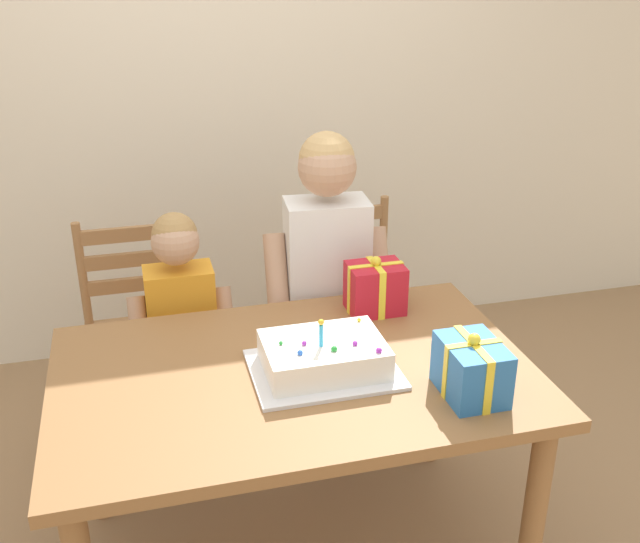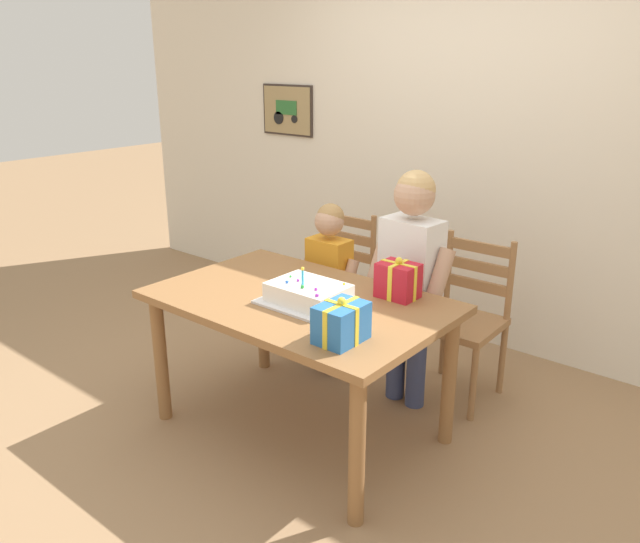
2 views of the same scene
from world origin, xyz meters
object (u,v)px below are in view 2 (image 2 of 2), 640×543
dining_table (300,316)px  birthday_cake (308,294)px  gift_box_beside_cake (398,280)px  chair_left (335,283)px  chair_right (464,319)px  child_younger (329,273)px  gift_box_red_large (341,323)px  child_older (411,267)px

dining_table → birthday_cake: 0.17m
birthday_cake → gift_box_beside_cake: gift_box_beside_cake is taller
dining_table → chair_left: bearing=117.8°
chair_right → child_younger: 0.83m
birthday_cake → gift_box_beside_cake: size_ratio=2.10×
gift_box_red_large → chair_left: (-0.92, 1.14, -0.36)m
birthday_cake → child_older: child_older is taller
gift_box_red_large → chair_right: gift_box_red_large is taller
birthday_cake → gift_box_beside_cake: 0.45m
gift_box_red_large → child_older: size_ratio=0.17×
gift_box_red_large → child_younger: 1.15m
chair_left → chair_right: same height
child_older → chair_left: bearing=158.8°
gift_box_beside_cake → chair_right: size_ratio=0.23×
birthday_cake → chair_left: (-0.55, 0.91, -0.33)m
chair_right → chair_left: bearing=180.0°
dining_table → child_older: bearing=65.8°
gift_box_red_large → birthday_cake: bearing=148.8°
child_older → child_younger: 0.58m
gift_box_red_large → chair_left: bearing=129.1°
gift_box_beside_cake → child_older: size_ratio=0.16×
chair_right → child_younger: (-0.75, -0.28, 0.18)m
dining_table → chair_right: 1.01m
chair_left → chair_right: (0.93, -0.00, 0.00)m
birthday_cake → child_older: bearing=73.9°
gift_box_red_large → child_younger: size_ratio=0.21×
gift_box_red_large → child_older: child_older is taller
gift_box_red_large → chair_right: size_ratio=0.24×
birthday_cake → dining_table: bearing=159.8°
child_older → gift_box_beside_cake: bearing=-70.4°
dining_table → chair_right: bearing=62.3°
gift_box_red_large → child_older: bearing=102.7°
gift_box_beside_cake → chair_left: (-0.83, 0.56, -0.37)m
birthday_cake → gift_box_red_large: gift_box_red_large is taller
child_older → child_younger: (-0.56, 0.00, -0.16)m
gift_box_red_large → gift_box_beside_cake: size_ratio=1.05×
gift_box_beside_cake → child_younger: size_ratio=0.20×
birthday_cake → child_younger: size_ratio=0.41×
child_older → chair_right: bearing=55.5°
gift_box_red_large → chair_right: 1.19m
dining_table → gift_box_red_large: gift_box_red_large is taller
chair_left → child_older: (0.73, -0.28, 0.34)m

